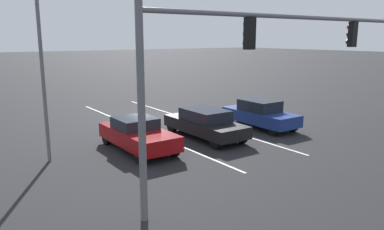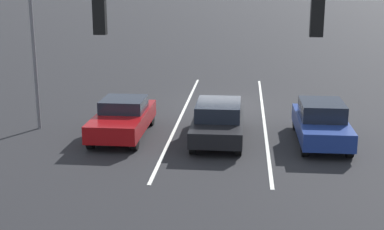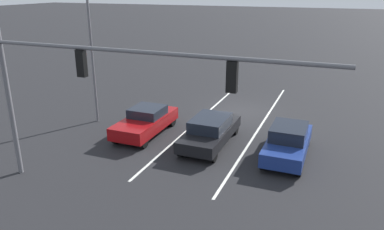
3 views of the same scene
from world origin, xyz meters
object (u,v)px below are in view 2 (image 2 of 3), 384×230
at_px(car_black_midlane_front, 218,120).
at_px(traffic_signal_gantry, 113,36).
at_px(car_maroon_rightlane_front, 123,118).
at_px(car_navy_leftlane_front, 321,122).

relative_size(car_black_midlane_front, traffic_signal_gantry, 0.38).
bearing_deg(car_maroon_rightlane_front, car_navy_leftlane_front, 179.47).
bearing_deg(car_navy_leftlane_front, car_black_midlane_front, -0.07).
xyz_separation_m(car_navy_leftlane_front, car_black_midlane_front, (3.77, -0.00, -0.02)).
relative_size(car_navy_leftlane_front, car_maroon_rightlane_front, 1.00).
bearing_deg(traffic_signal_gantry, car_maroon_rightlane_front, -78.56).
bearing_deg(car_navy_leftlane_front, traffic_signal_gantry, 42.91).
xyz_separation_m(car_black_midlane_front, traffic_signal_gantry, (2.46, 5.80, 3.72)).
relative_size(car_navy_leftlane_front, traffic_signal_gantry, 0.35).
height_order(car_black_midlane_front, car_maroon_rightlane_front, car_black_midlane_front).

